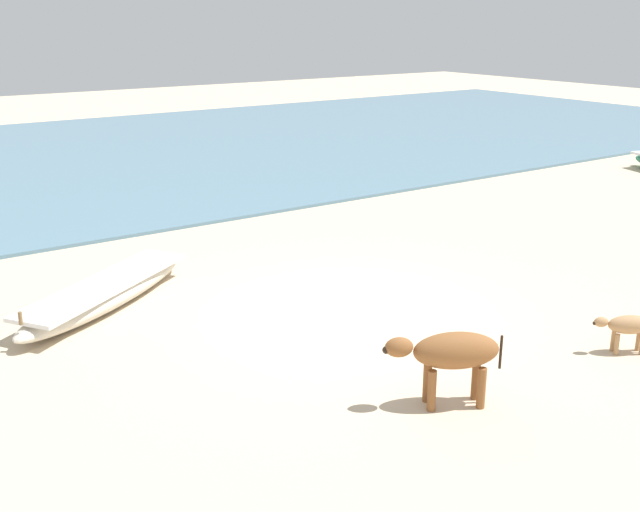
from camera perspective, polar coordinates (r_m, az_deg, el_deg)
name	(u,v)px	position (r m, az deg, el deg)	size (l,w,h in m)	color
ground	(351,315)	(12.67, 2.32, -4.46)	(80.00, 80.00, 0.00)	beige
sea_water	(57,162)	(27.18, -19.10, 6.71)	(60.00, 20.00, 0.08)	slate
fishing_boat_0	(106,293)	(13.47, -15.77, -2.70)	(4.05, 3.09, 0.63)	beige
cow_adult_brown	(452,354)	(9.75, 9.84, -7.22)	(1.44, 0.99, 0.99)	brown
calf_near_tan	(628,326)	(12.03, 22.06, -4.89)	(0.83, 0.63, 0.59)	tan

